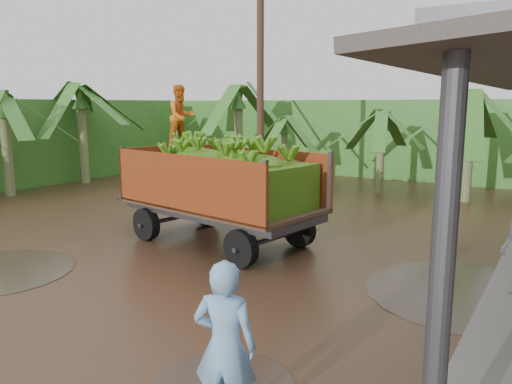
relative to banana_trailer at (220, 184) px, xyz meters
The scene contains 6 objects.
ground 2.64m from the banana_trailer, 60.56° to the right, with size 100.00×100.00×0.00m, color black.
hedge_north 14.13m from the banana_trailer, 93.76° to the left, with size 22.00×3.00×3.60m, color #2D661E.
banana_trailer is the anchor object (origin of this frame).
man_blue 7.24m from the banana_trailer, 53.12° to the right, with size 0.68×0.45×1.86m, color #75A6D6.
utility_pole 5.72m from the banana_trailer, 110.98° to the left, with size 1.20×0.24×7.58m.
banana_plants 6.51m from the banana_trailer, 135.40° to the left, with size 24.52×20.35×4.37m.
Camera 1 is at (6.09, -7.74, 3.40)m, focal length 35.00 mm.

